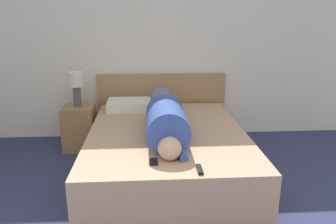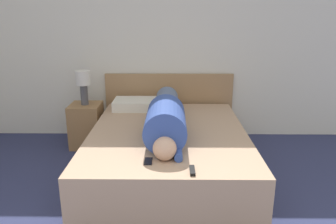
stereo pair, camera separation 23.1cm
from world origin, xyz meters
name	(u,v)px [view 1 (the left image)]	position (x,y,z in m)	size (l,w,h in m)	color
wall_back	(144,41)	(0.00, 3.69, 1.30)	(6.08, 0.06, 2.60)	silver
bed	(167,152)	(0.23, 2.48, 0.24)	(1.61, 2.10, 0.48)	tan
headboard	(162,105)	(0.23, 3.62, 0.44)	(1.73, 0.04, 0.87)	#A37A51
nightstand	(80,127)	(-0.82, 3.23, 0.28)	(0.38, 0.40, 0.56)	olive
table_lamp	(76,84)	(-0.82, 3.23, 0.84)	(0.18, 0.18, 0.43)	#4C4C51
person_lying	(165,117)	(0.21, 2.44, 0.65)	(0.38, 1.68, 0.38)	tan
pillow_near_headboard	(133,105)	(-0.15, 3.29, 0.54)	(0.62, 0.39, 0.12)	silver
tv_remote	(200,169)	(0.43, 1.56, 0.49)	(0.04, 0.15, 0.02)	black
cell_phone	(154,162)	(0.08, 1.73, 0.49)	(0.06, 0.13, 0.01)	black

